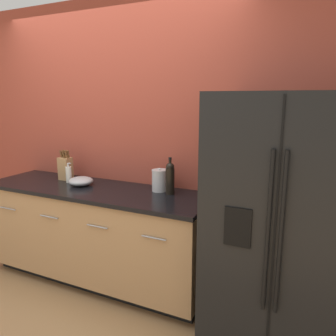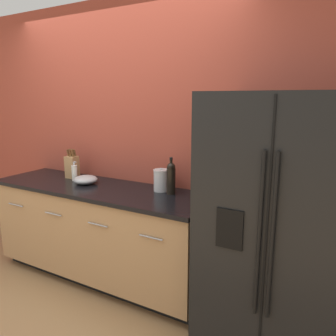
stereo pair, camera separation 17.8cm
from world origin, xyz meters
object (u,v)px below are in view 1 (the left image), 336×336
(knife_block, at_px, (65,168))
(wine_bottle, at_px, (170,178))
(refrigerator, at_px, (282,224))
(mixing_bowl, at_px, (81,181))
(soap_dispenser, at_px, (69,174))
(steel_canister, at_px, (160,180))

(knife_block, xyz_separation_m, wine_bottle, (1.15, -0.01, 0.02))
(wine_bottle, bearing_deg, refrigerator, -12.43)
(knife_block, bearing_deg, wine_bottle, -0.47)
(mixing_bowl, bearing_deg, soap_dispenser, 168.41)
(wine_bottle, relative_size, steel_canister, 1.53)
(knife_block, relative_size, mixing_bowl, 1.35)
(refrigerator, distance_m, wine_bottle, 0.97)
(refrigerator, bearing_deg, steel_canister, 166.67)
(knife_block, height_order, steel_canister, knife_block)
(wine_bottle, relative_size, soap_dispenser, 1.63)
(refrigerator, distance_m, knife_block, 2.09)
(wine_bottle, xyz_separation_m, mixing_bowl, (-0.87, -0.10, -0.10))
(mixing_bowl, bearing_deg, refrigerator, -3.32)
(refrigerator, distance_m, mixing_bowl, 1.80)
(refrigerator, height_order, mixing_bowl, refrigerator)
(refrigerator, xyz_separation_m, mixing_bowl, (-1.80, 0.10, 0.08))
(steel_canister, bearing_deg, soap_dispenser, -173.23)
(steel_canister, relative_size, mixing_bowl, 0.92)
(knife_block, relative_size, steel_canister, 1.47)
(soap_dispenser, height_order, mixing_bowl, soap_dispenser)
(soap_dispenser, distance_m, mixing_bowl, 0.18)
(knife_block, bearing_deg, steel_canister, 1.95)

